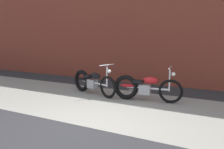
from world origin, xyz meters
name	(u,v)px	position (x,y,z in m)	size (l,w,h in m)	color
ground_plane	(84,127)	(0.00, 0.00, 0.00)	(80.00, 80.00, 0.00)	#2D2D30
sidewalk_slab	(121,106)	(0.00, 1.75, 0.00)	(36.00, 3.50, 0.01)	gray
brick_building_wall	(162,6)	(0.00, 5.20, 2.98)	(36.00, 0.50, 5.96)	brown
motorcycle_black	(91,82)	(-1.49, 2.56, 0.40)	(1.94, 0.83, 1.03)	black
motorcycle_red	(142,87)	(0.31, 2.53, 0.40)	(2.00, 0.59, 1.03)	black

